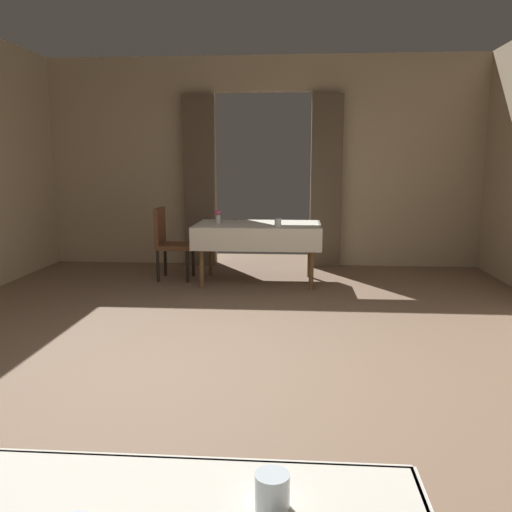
{
  "coord_description": "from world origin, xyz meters",
  "views": [
    {
      "loc": [
        0.48,
        -3.63,
        1.49
      ],
      "look_at": [
        0.18,
        0.36,
        0.79
      ],
      "focal_mm": 37.06,
      "sensor_mm": 36.0,
      "label": 1
    }
  ],
  "objects_px": {
    "chair_mid_left": "(169,240)",
    "flower_vase_mid": "(218,216)",
    "glass_mid_b": "(278,223)",
    "dining_table_mid": "(258,231)",
    "glass_near_a": "(272,491)"
  },
  "relations": [
    {
      "from": "glass_near_a",
      "to": "flower_vase_mid",
      "type": "relative_size",
      "value": 0.46
    },
    {
      "from": "dining_table_mid",
      "to": "chair_mid_left",
      "type": "bearing_deg",
      "value": 174.23
    },
    {
      "from": "dining_table_mid",
      "to": "glass_mid_b",
      "type": "bearing_deg",
      "value": -49.65
    },
    {
      "from": "dining_table_mid",
      "to": "glass_near_a",
      "type": "distance_m",
      "value": 5.53
    },
    {
      "from": "chair_mid_left",
      "to": "flower_vase_mid",
      "type": "bearing_deg",
      "value": -13.22
    },
    {
      "from": "chair_mid_left",
      "to": "glass_near_a",
      "type": "distance_m",
      "value": 5.85
    },
    {
      "from": "chair_mid_left",
      "to": "dining_table_mid",
      "type": "bearing_deg",
      "value": -5.77
    },
    {
      "from": "flower_vase_mid",
      "to": "glass_mid_b",
      "type": "xyz_separation_m",
      "value": [
        0.76,
        -0.26,
        -0.05
      ]
    },
    {
      "from": "dining_table_mid",
      "to": "glass_mid_b",
      "type": "relative_size",
      "value": 15.9
    },
    {
      "from": "flower_vase_mid",
      "to": "dining_table_mid",
      "type": "bearing_deg",
      "value": 4.43
    },
    {
      "from": "flower_vase_mid",
      "to": "glass_mid_b",
      "type": "height_order",
      "value": "flower_vase_mid"
    },
    {
      "from": "chair_mid_left",
      "to": "flower_vase_mid",
      "type": "height_order",
      "value": "chair_mid_left"
    },
    {
      "from": "dining_table_mid",
      "to": "glass_near_a",
      "type": "bearing_deg",
      "value": -85.68
    },
    {
      "from": "chair_mid_left",
      "to": "glass_mid_b",
      "type": "distance_m",
      "value": 1.51
    },
    {
      "from": "flower_vase_mid",
      "to": "glass_mid_b",
      "type": "relative_size",
      "value": 1.78
    }
  ]
}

